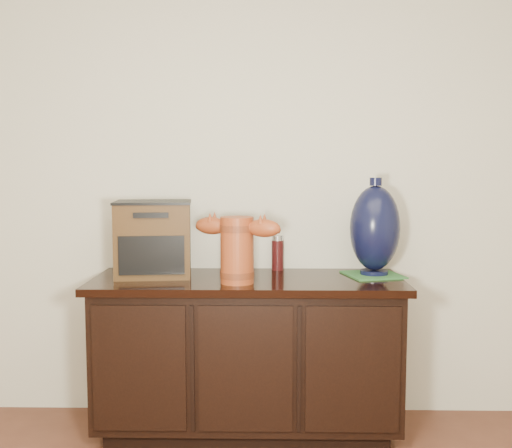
{
  "coord_description": "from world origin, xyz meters",
  "views": [
    {
      "loc": [
        0.09,
        -0.56,
        1.28
      ],
      "look_at": [
        0.04,
        2.18,
        1.02
      ],
      "focal_mm": 42.0,
      "sensor_mm": 36.0,
      "label": 1
    }
  ],
  "objects_px": {
    "spray_can": "(278,253)",
    "sideboard": "(247,354)",
    "lamp_base": "(375,229)",
    "terracotta_vessel": "(237,246)",
    "tv_radio": "(154,239)"
  },
  "relations": [
    {
      "from": "terracotta_vessel",
      "to": "tv_radio",
      "type": "xyz_separation_m",
      "value": [
        -0.41,
        0.18,
        0.01
      ]
    },
    {
      "from": "tv_radio",
      "to": "sideboard",
      "type": "bearing_deg",
      "value": -13.46
    },
    {
      "from": "terracotta_vessel",
      "to": "lamp_base",
      "type": "xyz_separation_m",
      "value": [
        0.65,
        0.2,
        0.06
      ]
    },
    {
      "from": "tv_radio",
      "to": "lamp_base",
      "type": "height_order",
      "value": "lamp_base"
    },
    {
      "from": "tv_radio",
      "to": "lamp_base",
      "type": "bearing_deg",
      "value": -5.28
    },
    {
      "from": "lamp_base",
      "to": "tv_radio",
      "type": "bearing_deg",
      "value": -178.81
    },
    {
      "from": "sideboard",
      "to": "spray_can",
      "type": "bearing_deg",
      "value": 57.2
    },
    {
      "from": "lamp_base",
      "to": "terracotta_vessel",
      "type": "bearing_deg",
      "value": -163.17
    },
    {
      "from": "sideboard",
      "to": "spray_can",
      "type": "xyz_separation_m",
      "value": [
        0.15,
        0.23,
        0.46
      ]
    },
    {
      "from": "tv_radio",
      "to": "spray_can",
      "type": "bearing_deg",
      "value": 9.56
    },
    {
      "from": "sideboard",
      "to": "lamp_base",
      "type": "relative_size",
      "value": 3.14
    },
    {
      "from": "terracotta_vessel",
      "to": "spray_can",
      "type": "distance_m",
      "value": 0.4
    },
    {
      "from": "sideboard",
      "to": "terracotta_vessel",
      "type": "distance_m",
      "value": 0.55
    },
    {
      "from": "sideboard",
      "to": "lamp_base",
      "type": "height_order",
      "value": "lamp_base"
    },
    {
      "from": "spray_can",
      "to": "sideboard",
      "type": "bearing_deg",
      "value": -122.8
    }
  ]
}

